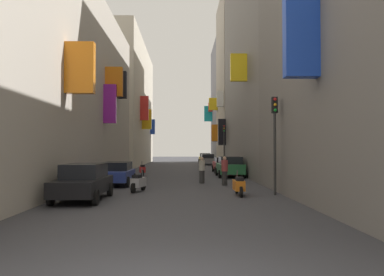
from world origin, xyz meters
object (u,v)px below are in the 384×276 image
Objects in this scene: parked_car_red at (224,164)px; traffic_light_near_corner at (224,139)px; scooter_orange at (239,185)px; pedestrian_near_left at (202,170)px; scooter_red at (142,170)px; scooter_silver at (138,182)px; parked_car_yellow at (205,158)px; parked_car_blue at (117,173)px; traffic_light_far_corner at (275,128)px; parked_car_black at (84,181)px; pedestrian_crossing at (225,171)px; parked_car_green at (230,166)px; parked_car_grey at (207,159)px.

parked_car_red is 0.92× the size of traffic_light_near_corner.
scooter_orange is 1.18× the size of pedestrian_near_left.
scooter_red is at bearing 121.94° from pedestrian_near_left.
traffic_light_near_corner is at bearing 85.77° from scooter_orange.
scooter_silver is 1.09× the size of pedestrian_near_left.
pedestrian_near_left is at bearing -93.35° from parked_car_yellow.
pedestrian_near_left is 0.35× the size of traffic_light_near_corner.
parked_car_blue is 0.91× the size of traffic_light_far_corner.
parked_car_blue is 2.33× the size of scooter_silver.
pedestrian_near_left is (3.38, 4.62, 0.34)m from scooter_silver.
pedestrian_crossing is at bearing 44.25° from parked_car_black.
parked_car_yellow is 35.54m from pedestrian_near_left.
parked_car_green is at bearing -93.64° from traffic_light_near_corner.
parked_car_grey is at bearing 72.62° from scooter_red.
traffic_light_near_corner is (7.55, 9.34, 2.68)m from scooter_red.
scooter_orange is at bearing -90.93° from parked_car_yellow.
parked_car_green is at bearing 80.61° from pedestrian_crossing.
parked_car_blue is (-7.44, -6.42, -0.08)m from parked_car_green.
parked_car_black is (-7.77, -18.42, 0.04)m from parked_car_red.
parked_car_black is 2.23× the size of scooter_orange.
parked_car_black is 1.03× the size of parked_car_grey.
traffic_light_far_corner is at bearing -87.95° from parked_car_red.
parked_car_red is 1.01× the size of parked_car_black.
parked_car_grey is 11.68m from traffic_light_near_corner.
parked_car_grey is 0.89× the size of traffic_light_near_corner.
parked_car_green is 6.81m from pedestrian_crossing.
traffic_light_near_corner reaches higher than parked_car_green.
pedestrian_crossing is (-0.81, -36.89, 0.08)m from parked_car_yellow.
traffic_light_far_corner is at bearing 11.17° from parked_car_black.
scooter_orange is at bearing -77.47° from pedestrian_near_left.
parked_car_green is 5.82m from pedestrian_near_left.
scooter_red is 12.31m from traffic_light_near_corner.
parked_car_green reaches higher than parked_car_grey.
pedestrian_near_left reaches higher than parked_car_grey.
pedestrian_crossing is 0.37× the size of traffic_light_far_corner.
parked_car_green is 11.45m from traffic_light_near_corner.
parked_car_red is at bearing 84.15° from pedestrian_crossing.
parked_car_blue is at bearing 115.63° from scooter_silver.
parked_car_blue is at bearing -101.05° from parked_car_yellow.
traffic_light_far_corner reaches higher than parked_car_red.
pedestrian_crossing is at bearing -95.81° from traffic_light_near_corner.
traffic_light_far_corner reaches higher than scooter_silver.
parked_car_blue is (-7.56, -11.75, -0.02)m from parked_car_red.
parked_car_yellow is at bearing 78.95° from parked_car_blue.
scooter_red and scooter_silver have the same top height.
parked_car_red is 16.94m from traffic_light_far_corner.
parked_car_green is at bearing -89.11° from parked_car_grey.
scooter_orange is at bearing -38.73° from parked_car_blue.
traffic_light_near_corner reaches higher than parked_car_red.
parked_car_red is at bearing -88.43° from parked_car_grey.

